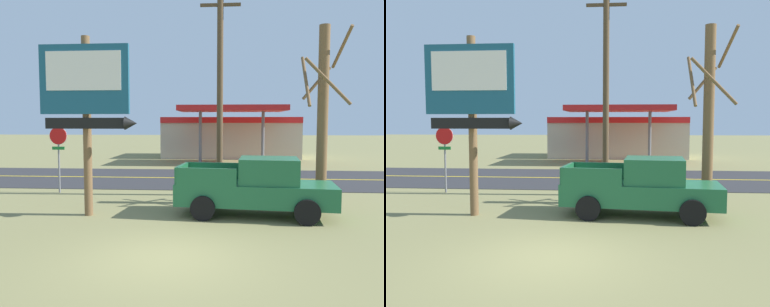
# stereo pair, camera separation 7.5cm
# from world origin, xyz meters

# --- Properties ---
(ground_plane) EXTENTS (180.00, 180.00, 0.00)m
(ground_plane) POSITION_xyz_m (0.00, 0.00, 0.00)
(ground_plane) COLOR olive
(road_asphalt) EXTENTS (140.00, 8.00, 0.02)m
(road_asphalt) POSITION_xyz_m (0.00, 13.00, 0.01)
(road_asphalt) COLOR #2B2B2D
(road_asphalt) RESTS_ON ground
(road_centre_line) EXTENTS (126.00, 0.20, 0.01)m
(road_centre_line) POSITION_xyz_m (0.00, 13.00, 0.02)
(road_centre_line) COLOR gold
(road_centre_line) RESTS_ON road_asphalt
(motel_sign) EXTENTS (3.21, 0.54, 5.96)m
(motel_sign) POSITION_xyz_m (-3.14, 3.86, 4.00)
(motel_sign) COLOR brown
(motel_sign) RESTS_ON ground
(stop_sign) EXTENTS (0.80, 0.08, 2.95)m
(stop_sign) POSITION_xyz_m (-5.95, 8.05, 2.03)
(stop_sign) COLOR slate
(stop_sign) RESTS_ON ground
(utility_pole) EXTENTS (1.87, 0.26, 9.31)m
(utility_pole) POSITION_xyz_m (1.19, 7.96, 4.96)
(utility_pole) COLOR brown
(utility_pole) RESTS_ON ground
(bare_tree) EXTENTS (1.77, 1.77, 6.75)m
(bare_tree) POSITION_xyz_m (5.06, 6.36, 3.53)
(bare_tree) COLOR brown
(bare_tree) RESTS_ON ground
(gas_station) EXTENTS (12.00, 11.50, 4.40)m
(gas_station) POSITION_xyz_m (2.01, 27.16, 1.94)
(gas_station) COLOR beige
(gas_station) RESTS_ON ground
(pickup_green_parked_on_lawn) EXTENTS (5.38, 2.66, 1.96)m
(pickup_green_parked_on_lawn) POSITION_xyz_m (2.46, 4.36, 0.96)
(pickup_green_parked_on_lawn) COLOR #1E6038
(pickup_green_parked_on_lawn) RESTS_ON ground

